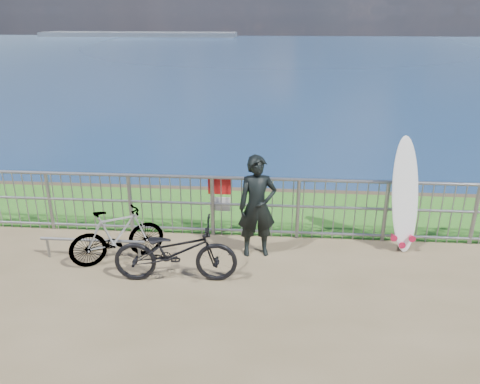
# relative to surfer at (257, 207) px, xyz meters

# --- Properties ---
(grass_strip) EXTENTS (120.00, 120.00, 0.00)m
(grass_strip) POSITION_rel_surfer_xyz_m (-0.31, 1.74, -0.84)
(grass_strip) COLOR #2A6E1E
(grass_strip) RESTS_ON ground
(seascape) EXTENTS (260.00, 260.00, 5.00)m
(seascape) POSITION_rel_surfer_xyz_m (-44.06, 146.53, -4.88)
(seascape) COLOR brown
(seascape) RESTS_ON ground
(railing) EXTENTS (10.06, 0.10, 1.13)m
(railing) POSITION_rel_surfer_xyz_m (-0.30, 0.64, -0.27)
(railing) COLOR gray
(railing) RESTS_ON ground
(surfer) EXTENTS (0.68, 0.51, 1.70)m
(surfer) POSITION_rel_surfer_xyz_m (0.00, 0.00, 0.00)
(surfer) COLOR black
(surfer) RESTS_ON ground
(surfboard) EXTENTS (0.63, 0.60, 1.94)m
(surfboard) POSITION_rel_surfer_xyz_m (2.42, 0.40, 0.04)
(surfboard) COLOR white
(surfboard) RESTS_ON ground
(bicycle_near) EXTENTS (1.87, 0.77, 0.96)m
(bicycle_near) POSITION_rel_surfer_xyz_m (-1.16, -0.92, -0.37)
(bicycle_near) COLOR black
(bicycle_near) RESTS_ON ground
(bicycle_far) EXTENTS (1.52, 1.12, 0.91)m
(bicycle_far) POSITION_rel_surfer_xyz_m (-2.21, -0.42, -0.40)
(bicycle_far) COLOR black
(bicycle_far) RESTS_ON ground
(bike_rack) EXTENTS (1.72, 0.05, 0.36)m
(bike_rack) POSITION_rel_surfer_xyz_m (-2.64, -0.40, -0.55)
(bike_rack) COLOR gray
(bike_rack) RESTS_ON ground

